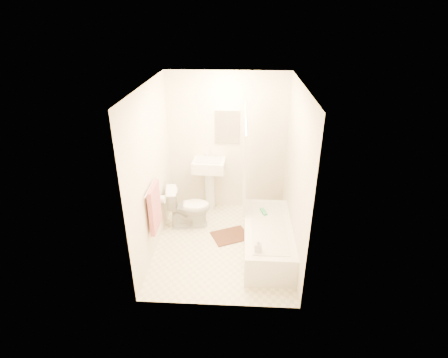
# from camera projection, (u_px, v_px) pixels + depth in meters

# --- Properties ---
(floor) EXTENTS (2.40, 2.40, 0.00)m
(floor) POSITION_uv_depth(u_px,v_px,m) (223.00, 245.00, 5.33)
(floor) COLOR beige
(floor) RESTS_ON ground
(ceiling) EXTENTS (2.40, 2.40, 0.00)m
(ceiling) POSITION_uv_depth(u_px,v_px,m) (223.00, 86.00, 4.28)
(ceiling) COLOR white
(ceiling) RESTS_ON ground
(wall_back) EXTENTS (2.00, 0.02, 2.40)m
(wall_back) POSITION_uv_depth(u_px,v_px,m) (227.00, 144.00, 5.88)
(wall_back) COLOR beige
(wall_back) RESTS_ON ground
(wall_left) EXTENTS (0.02, 2.40, 2.40)m
(wall_left) POSITION_uv_depth(u_px,v_px,m) (151.00, 172.00, 4.86)
(wall_left) COLOR beige
(wall_left) RESTS_ON ground
(wall_right) EXTENTS (0.02, 2.40, 2.40)m
(wall_right) POSITION_uv_depth(u_px,v_px,m) (296.00, 176.00, 4.75)
(wall_right) COLOR beige
(wall_right) RESTS_ON ground
(mirror) EXTENTS (0.40, 0.03, 0.55)m
(mirror) POSITION_uv_depth(u_px,v_px,m) (227.00, 127.00, 5.73)
(mirror) COLOR white
(mirror) RESTS_ON wall_back
(curtain_rod) EXTENTS (0.03, 1.70, 0.03)m
(curtain_rod) POSITION_uv_depth(u_px,v_px,m) (246.00, 116.00, 4.53)
(curtain_rod) COLOR silver
(curtain_rod) RESTS_ON wall_back
(shower_curtain) EXTENTS (0.04, 0.80, 1.55)m
(shower_curtain) POSITION_uv_depth(u_px,v_px,m) (245.00, 159.00, 5.23)
(shower_curtain) COLOR silver
(shower_curtain) RESTS_ON curtain_rod
(towel_bar) EXTENTS (0.02, 0.60, 0.02)m
(towel_bar) POSITION_uv_depth(u_px,v_px,m) (150.00, 187.00, 4.67)
(towel_bar) COLOR silver
(towel_bar) RESTS_ON wall_left
(towel) EXTENTS (0.06, 0.45, 0.66)m
(towel) POSITION_uv_depth(u_px,v_px,m) (155.00, 208.00, 4.81)
(towel) COLOR #CC7266
(towel) RESTS_ON towel_bar
(toilet_paper) EXTENTS (0.11, 0.12, 0.12)m
(toilet_paper) POSITION_uv_depth(u_px,v_px,m) (161.00, 199.00, 5.18)
(toilet_paper) COLOR white
(toilet_paper) RESTS_ON wall_left
(toilet) EXTENTS (0.75, 0.49, 0.69)m
(toilet) POSITION_uv_depth(u_px,v_px,m) (189.00, 207.00, 5.67)
(toilet) COLOR white
(toilet) RESTS_ON floor
(sink) EXTENTS (0.55, 0.45, 1.05)m
(sink) POSITION_uv_depth(u_px,v_px,m) (210.00, 183.00, 6.07)
(sink) COLOR white
(sink) RESTS_ON floor
(bathtub) EXTENTS (0.68, 1.55, 0.44)m
(bathtub) POSITION_uv_depth(u_px,v_px,m) (268.00, 239.00, 5.11)
(bathtub) COLOR white
(bathtub) RESTS_ON floor
(bath_mat) EXTENTS (0.67, 0.60, 0.02)m
(bath_mat) POSITION_uv_depth(u_px,v_px,m) (230.00, 236.00, 5.53)
(bath_mat) COLOR #4A251B
(bath_mat) RESTS_ON floor
(soap_bottle) EXTENTS (0.09, 0.10, 0.18)m
(soap_bottle) POSITION_uv_depth(u_px,v_px,m) (258.00, 246.00, 4.46)
(soap_bottle) COLOR white
(soap_bottle) RESTS_ON bathtub
(scrub_brush) EXTENTS (0.11, 0.20, 0.04)m
(scrub_brush) POSITION_uv_depth(u_px,v_px,m) (264.00, 212.00, 5.33)
(scrub_brush) COLOR #3AB467
(scrub_brush) RESTS_ON bathtub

